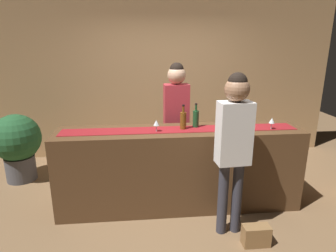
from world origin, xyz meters
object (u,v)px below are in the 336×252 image
wine_glass_mid_counter (272,121)px  potted_plant_tall (17,143)px  customer_sipping (234,138)px  bartender (176,111)px  wine_glass_near_customer (156,123)px  wine_bottle_amber (183,120)px  wine_bottle_green (196,118)px  handbag (256,235)px

wine_glass_mid_counter → potted_plant_tall: 3.60m
wine_glass_mid_counter → customer_sipping: bearing=-141.6°
wine_glass_mid_counter → customer_sipping: customer_sipping is taller
bartender → potted_plant_tall: bartender is taller
bartender → customer_sipping: bartender is taller
wine_glass_near_customer → wine_bottle_amber: bearing=12.6°
wine_bottle_green → wine_glass_mid_counter: (0.89, -0.18, -0.01)m
bartender → wine_glass_near_customer: bearing=61.2°
wine_bottle_amber → bartender: (-0.01, 0.57, -0.02)m
wine_glass_near_customer → potted_plant_tall: wine_glass_near_customer is taller
wine_glass_mid_counter → potted_plant_tall: bearing=162.9°
wine_bottle_amber → wine_glass_near_customer: bearing=-167.4°
potted_plant_tall → wine_glass_near_customer: bearing=-26.6°
wine_bottle_green → customer_sipping: 0.73m
wine_bottle_amber → bartender: size_ratio=0.17×
wine_glass_mid_counter → customer_sipping: (-0.63, -0.50, -0.03)m
customer_sipping → handbag: bearing=-53.1°
wine_bottle_amber → potted_plant_tall: size_ratio=0.30×
wine_bottle_green → handbag: wine_bottle_green is taller
wine_glass_mid_counter → bartender: 1.27m
bartender → handbag: bartender is taller
potted_plant_tall → handbag: (2.99, -1.80, -0.48)m
wine_bottle_amber → wine_glass_near_customer: 0.34m
handbag → wine_glass_mid_counter: bearing=61.4°
customer_sipping → wine_glass_mid_counter: bearing=34.5°
customer_sipping → handbag: customer_sipping is taller
wine_bottle_green → potted_plant_tall: 2.71m
wine_glass_near_customer → wine_glass_mid_counter: (1.39, -0.04, 0.00)m
wine_glass_near_customer → potted_plant_tall: size_ratio=0.14×
wine_bottle_amber → wine_bottle_green: 0.18m
wine_glass_mid_counter → bartender: bearing=147.6°
wine_bottle_amber → potted_plant_tall: (-2.35, 0.94, -0.54)m
customer_sipping → wine_bottle_amber: bearing=121.2°
wine_glass_near_customer → bartender: (0.32, 0.64, -0.01)m
wine_glass_mid_counter → handbag: bearing=-118.6°
wine_glass_near_customer → customer_sipping: bearing=-35.4°
wine_bottle_amber → wine_bottle_green: (0.17, 0.07, 0.00)m
wine_bottle_amber → handbag: 1.49m
wine_glass_mid_counter → bartender: (-1.07, 0.68, -0.01)m
customer_sipping → handbag: (0.22, -0.25, -0.99)m
bartender → handbag: (0.66, -1.43, -1.00)m
wine_glass_near_customer → wine_glass_mid_counter: bearing=-1.6°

